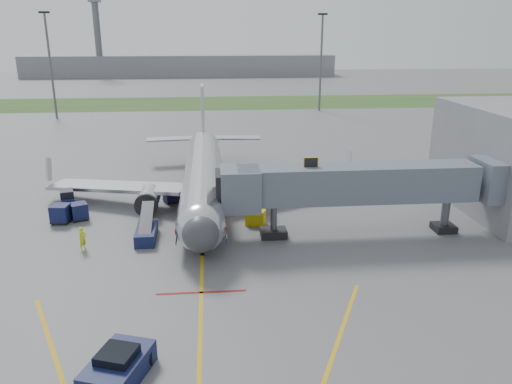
{
  "coord_description": "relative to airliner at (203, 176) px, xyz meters",
  "views": [
    {
      "loc": [
        0.93,
        -33.89,
        16.6
      ],
      "look_at": [
        4.75,
        7.66,
        3.2
      ],
      "focal_mm": 35.0,
      "sensor_mm": 36.0,
      "label": 1
    }
  ],
  "objects": [
    {
      "name": "ground",
      "position": [
        -0.0,
        -15.25,
        -2.65
      ],
      "size": [
        400.0,
        400.0,
        0.0
      ],
      "primitive_type": "plane",
      "color": "#565659",
      "rests_on": "ground"
    },
    {
      "name": "baggage_tug",
      "position": [
        -13.4,
        -0.87,
        -1.86
      ],
      "size": [
        2.0,
        2.81,
        1.78
      ],
      "color": "#0C1C37",
      "rests_on": "ground"
    },
    {
      "name": "ground_power_cart",
      "position": [
        4.74,
        -7.25,
        -1.98
      ],
      "size": [
        1.97,
        1.62,
        1.35
      ],
      "color": "#DABF0C",
      "rests_on": "ground"
    },
    {
      "name": "distant_terminal",
      "position": [
        -10.0,
        154.75,
        1.35
      ],
      "size": [
        120.0,
        14.0,
        8.0
      ],
      "primitive_type": "cube",
      "color": "slate",
      "rests_on": "ground"
    },
    {
      "name": "pushback_tug",
      "position": [
        -4.0,
        -27.61,
        -1.96
      ],
      "size": [
        3.54,
        4.48,
        1.63
      ],
      "color": "#0C1C37",
      "rests_on": "ground"
    },
    {
      "name": "belt_loader",
      "position": [
        -4.68,
        -9.67,
        -2.04
      ],
      "size": [
        1.68,
        4.98,
        2.42
      ],
      "color": "#0C1C37",
      "rests_on": "ground"
    },
    {
      "name": "light_mast_right",
      "position": [
        25.0,
        59.75,
        8.13
      ],
      "size": [
        2.0,
        0.44,
        20.4
      ],
      "color": "#595B60",
      "rests_on": "ground"
    },
    {
      "name": "control_tower",
      "position": [
        -40.0,
        149.75,
        14.68
      ],
      "size": [
        4.0,
        4.0,
        30.0
      ],
      "color": "#595B60",
      "rests_on": "ground"
    },
    {
      "name": "grass_strip",
      "position": [
        -0.0,
        74.75,
        -2.64
      ],
      "size": [
        300.0,
        25.0,
        0.01
      ],
      "primitive_type": "cube",
      "color": "#2D4C1E",
      "rests_on": "ground"
    },
    {
      "name": "baggage_cart_b",
      "position": [
        -12.88,
        -5.16,
        -1.78
      ],
      "size": [
        1.74,
        1.74,
        1.7
      ],
      "color": "#0C1C37",
      "rests_on": "ground"
    },
    {
      "name": "airliner",
      "position": [
        0.0,
        0.0,
        0.0
      ],
      "size": [
        32.1,
        35.67,
        10.25
      ],
      "color": "silver",
      "rests_on": "ground"
    },
    {
      "name": "baggage_cart_a",
      "position": [
        -3.26,
        -0.16,
        -1.84
      ],
      "size": [
        1.95,
        1.95,
        1.59
      ],
      "color": "#0C1C37",
      "rests_on": "ground"
    },
    {
      "name": "light_mast_left",
      "position": [
        -30.0,
        54.75,
        8.13
      ],
      "size": [
        2.0,
        0.44,
        20.4
      ],
      "color": "#595B60",
      "rests_on": "ground"
    },
    {
      "name": "jet_bridge",
      "position": [
        12.86,
        -10.25,
        1.82
      ],
      "size": [
        25.3,
        4.0,
        6.9
      ],
      "color": "slate",
      "rests_on": "ground"
    },
    {
      "name": "apron_markings",
      "position": [
        -0.0,
        -22.65,
        -2.64
      ],
      "size": [
        21.52,
        50.0,
        0.01
      ],
      "color": "gold",
      "rests_on": "ground"
    },
    {
      "name": "ramp_worker",
      "position": [
        -9.46,
        -11.49,
        -1.67
      ],
      "size": [
        0.74,
        0.85,
        1.95
      ],
      "primitive_type": "imported",
      "rotation": [
        0.0,
        0.0,
        1.09
      ],
      "color": "#CAE31A",
      "rests_on": "ground"
    },
    {
      "name": "baggage_cart_c",
      "position": [
        -11.4,
        -4.49,
        -1.84
      ],
      "size": [
        1.94,
        1.94,
        1.58
      ],
      "color": "#0C1C37",
      "rests_on": "ground"
    }
  ]
}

